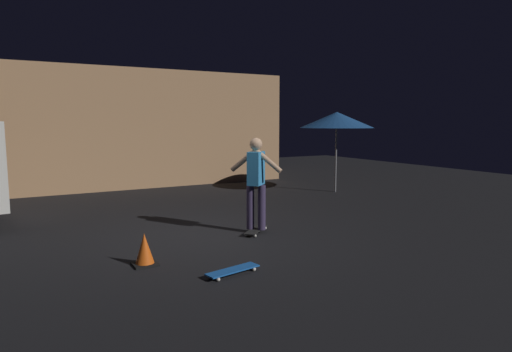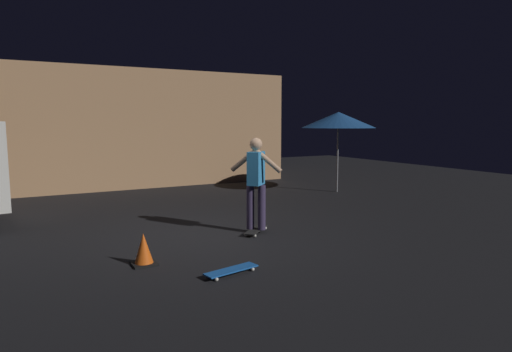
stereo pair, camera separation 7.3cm
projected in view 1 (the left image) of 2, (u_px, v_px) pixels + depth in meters
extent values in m
plane|color=black|center=(196.00, 236.00, 7.90)|extent=(28.00, 28.00, 0.00)
cube|color=#AD7F56|center=(75.00, 129.00, 14.04)|extent=(12.94, 3.78, 3.61)
cylinder|color=slate|center=(336.00, 154.00, 12.71)|extent=(0.05, 0.05, 2.20)
cone|color=#1E4C8C|center=(337.00, 120.00, 12.59)|extent=(2.10, 2.10, 0.45)
cube|color=black|center=(256.00, 230.00, 8.09)|extent=(0.71, 0.67, 0.02)
sphere|color=silver|center=(257.00, 227.00, 8.41)|extent=(0.05, 0.05, 0.05)
sphere|color=silver|center=(265.00, 228.00, 8.35)|extent=(0.05, 0.05, 0.05)
sphere|color=silver|center=(246.00, 235.00, 7.84)|extent=(0.05, 0.05, 0.05)
sphere|color=silver|center=(255.00, 236.00, 7.79)|extent=(0.05, 0.05, 0.05)
cube|color=#1959B2|center=(233.00, 270.00, 5.88)|extent=(0.80, 0.35, 0.02)
sphere|color=silver|center=(246.00, 266.00, 6.15)|extent=(0.05, 0.05, 0.05)
sphere|color=silver|center=(254.00, 269.00, 6.02)|extent=(0.05, 0.05, 0.05)
sphere|color=silver|center=(211.00, 276.00, 5.76)|extent=(0.05, 0.05, 0.05)
sphere|color=silver|center=(218.00, 279.00, 5.63)|extent=(0.05, 0.05, 0.05)
cylinder|color=#382D4C|center=(250.00, 207.00, 8.08)|extent=(0.14, 0.14, 0.82)
cylinder|color=#382D4C|center=(262.00, 207.00, 8.01)|extent=(0.14, 0.14, 0.82)
cube|color=#338CCC|center=(256.00, 168.00, 7.96)|extent=(0.43, 0.42, 0.60)
sphere|color=tan|center=(256.00, 144.00, 7.90)|extent=(0.23, 0.23, 0.23)
cylinder|color=tan|center=(245.00, 160.00, 8.01)|extent=(0.43, 0.46, 0.46)
cylinder|color=tan|center=(268.00, 160.00, 7.87)|extent=(0.43, 0.46, 0.46)
cube|color=black|center=(145.00, 264.00, 6.28)|extent=(0.34, 0.34, 0.03)
cone|color=#EA5914|center=(145.00, 249.00, 6.25)|extent=(0.28, 0.28, 0.46)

